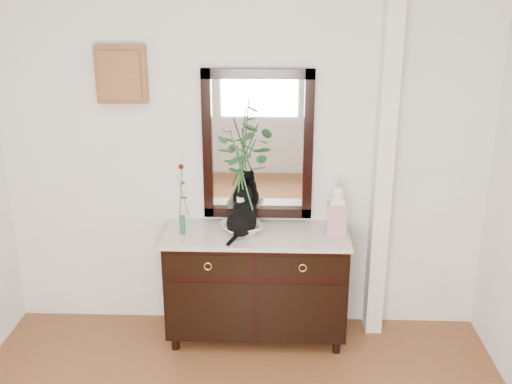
{
  "coord_description": "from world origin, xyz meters",
  "views": [
    {
      "loc": [
        0.24,
        -2.23,
        2.54
      ],
      "look_at": [
        0.1,
        1.63,
        1.2
      ],
      "focal_mm": 42.0,
      "sensor_mm": 36.0,
      "label": 1
    }
  ],
  "objects_px": {
    "sideboard": "(256,280)",
    "cat": "(242,213)",
    "ginger_jar": "(337,209)",
    "lotus_bowl": "(242,228)"
  },
  "relations": [
    {
      "from": "sideboard",
      "to": "ginger_jar",
      "type": "relative_size",
      "value": 3.62
    },
    {
      "from": "cat",
      "to": "sideboard",
      "type": "bearing_deg",
      "value": 31.26
    },
    {
      "from": "sideboard",
      "to": "cat",
      "type": "distance_m",
      "value": 0.55
    },
    {
      "from": "sideboard",
      "to": "cat",
      "type": "xyz_separation_m",
      "value": [
        -0.1,
        -0.03,
        0.54
      ]
    },
    {
      "from": "ginger_jar",
      "to": "cat",
      "type": "bearing_deg",
      "value": -175.87
    },
    {
      "from": "ginger_jar",
      "to": "sideboard",
      "type": "bearing_deg",
      "value": -177.68
    },
    {
      "from": "sideboard",
      "to": "lotus_bowl",
      "type": "bearing_deg",
      "value": 174.51
    },
    {
      "from": "cat",
      "to": "lotus_bowl",
      "type": "bearing_deg",
      "value": 110.47
    },
    {
      "from": "sideboard",
      "to": "lotus_bowl",
      "type": "height_order",
      "value": "lotus_bowl"
    },
    {
      "from": "sideboard",
      "to": "cat",
      "type": "height_order",
      "value": "cat"
    }
  ]
}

